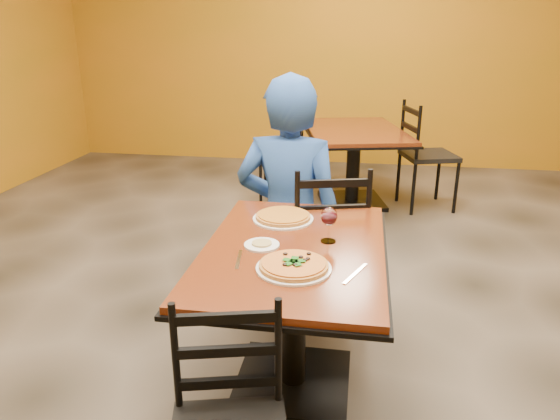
% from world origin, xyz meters
% --- Properties ---
extents(floor, '(7.00, 8.00, 0.01)m').
position_xyz_m(floor, '(0.00, 0.00, 0.00)').
color(floor, black).
rests_on(floor, ground).
extents(wall_back, '(7.00, 0.01, 3.00)m').
position_xyz_m(wall_back, '(0.00, 4.00, 1.50)').
color(wall_back, '#B46A14').
rests_on(wall_back, ground).
extents(table_main, '(0.83, 1.23, 0.75)m').
position_xyz_m(table_main, '(0.00, -0.50, 0.56)').
color(table_main, '#672C10').
rests_on(table_main, floor).
extents(table_second, '(1.19, 1.52, 0.75)m').
position_xyz_m(table_second, '(0.20, 2.37, 0.56)').
color(table_second, '#672C10').
rests_on(table_second, floor).
extents(chair_main_far, '(0.53, 0.53, 0.96)m').
position_xyz_m(chair_main_far, '(0.09, 0.24, 0.48)').
color(chair_main_far, black).
rests_on(chair_main_far, floor).
extents(chair_second_left, '(0.45, 0.45, 0.93)m').
position_xyz_m(chair_second_left, '(-0.51, 2.37, 0.46)').
color(chair_second_left, black).
rests_on(chair_second_left, floor).
extents(chair_second_right, '(0.57, 0.57, 1.02)m').
position_xyz_m(chair_second_right, '(0.91, 2.37, 0.51)').
color(chair_second_right, black).
rests_on(chair_second_right, floor).
extents(diner, '(0.72, 0.50, 1.43)m').
position_xyz_m(diner, '(-0.16, 0.45, 0.72)').
color(diner, navy).
rests_on(diner, floor).
extents(plate_main, '(0.31, 0.31, 0.01)m').
position_xyz_m(plate_main, '(0.03, -0.73, 0.76)').
color(plate_main, white).
rests_on(plate_main, table_main).
extents(pizza_main, '(0.28, 0.28, 0.02)m').
position_xyz_m(pizza_main, '(0.03, -0.73, 0.77)').
color(pizza_main, maroon).
rests_on(pizza_main, plate_main).
extents(plate_far, '(0.31, 0.31, 0.01)m').
position_xyz_m(plate_far, '(-0.10, -0.17, 0.76)').
color(plate_far, white).
rests_on(plate_far, table_main).
extents(pizza_far, '(0.28, 0.28, 0.02)m').
position_xyz_m(pizza_far, '(-0.10, -0.17, 0.77)').
color(pizza_far, gold).
rests_on(pizza_far, plate_far).
extents(side_plate, '(0.16, 0.16, 0.01)m').
position_xyz_m(side_plate, '(-0.15, -0.51, 0.76)').
color(side_plate, white).
rests_on(side_plate, table_main).
extents(dip, '(0.09, 0.09, 0.01)m').
position_xyz_m(dip, '(-0.15, -0.51, 0.76)').
color(dip, tan).
rests_on(dip, side_plate).
extents(wine_glass, '(0.08, 0.08, 0.18)m').
position_xyz_m(wine_glass, '(0.15, -0.41, 0.84)').
color(wine_glass, white).
rests_on(wine_glass, table_main).
extents(fork, '(0.04, 0.19, 0.00)m').
position_xyz_m(fork, '(-0.21, -0.67, 0.75)').
color(fork, silver).
rests_on(fork, table_main).
extents(knife, '(0.10, 0.20, 0.00)m').
position_xyz_m(knife, '(0.28, -0.73, 0.75)').
color(knife, silver).
rests_on(knife, table_main).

